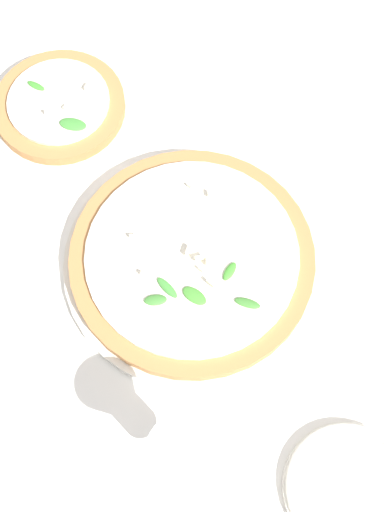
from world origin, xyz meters
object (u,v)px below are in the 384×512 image
Objects in this scene: pizza_personal_side at (60,108)px; side_plate_white at (349,489)px; wine_glass at (183,457)px; pizza_arugula_main at (192,260)px.

side_plate_white is at bearing 76.59° from pizza_personal_side.
pizza_personal_side is 1.39× the size of wine_glass.
pizza_personal_side is (-0.06, -0.31, -0.00)m from pizza_arugula_main.
pizza_arugula_main is 0.29m from wine_glass.
pizza_arugula_main is at bearing -140.98° from wine_glass.
pizza_arugula_main reaches higher than side_plate_white.
pizza_arugula_main is 1.63× the size of pizza_personal_side.
wine_glass is at bearing 60.98° from pizza_personal_side.
wine_glass is (0.21, 0.17, 0.09)m from pizza_arugula_main.
pizza_personal_side is 1.35× the size of side_plate_white.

